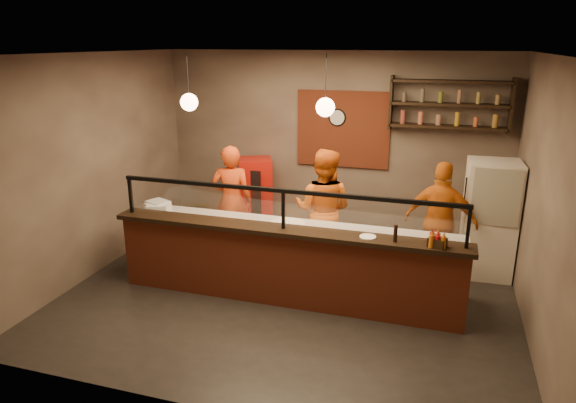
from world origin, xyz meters
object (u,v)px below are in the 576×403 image
(red_cooler, at_px, (255,195))
(condiment_caddy, at_px, (437,242))
(wall_clock, at_px, (337,117))
(cook_right, at_px, (441,222))
(pepper_mill, at_px, (395,233))
(cook_mid, at_px, (323,210))
(pizza_dough, at_px, (287,223))
(fridge, at_px, (489,219))
(cook_left, at_px, (232,200))

(red_cooler, bearing_deg, condiment_caddy, -61.62)
(wall_clock, distance_m, red_cooler, 2.02)
(cook_right, height_order, pepper_mill, cook_right)
(wall_clock, xyz_separation_m, cook_mid, (0.12, -1.49, -1.17))
(wall_clock, distance_m, pizza_dough, 2.49)
(wall_clock, distance_m, fridge, 2.97)
(fridge, xyz_separation_m, red_cooler, (-3.90, 0.71, -0.18))
(fridge, relative_size, condiment_caddy, 8.85)
(cook_mid, relative_size, red_cooler, 1.37)
(condiment_caddy, bearing_deg, red_cooler, 141.86)
(red_cooler, relative_size, pizza_dough, 2.69)
(wall_clock, bearing_deg, pepper_mill, -64.96)
(cook_right, height_order, fridge, cook_right)
(pizza_dough, relative_size, pepper_mill, 2.39)
(cook_mid, height_order, fridge, cook_mid)
(fridge, bearing_deg, pepper_mill, -126.34)
(pepper_mill, bearing_deg, condiment_caddy, -1.73)
(red_cooler, height_order, pepper_mill, red_cooler)
(wall_clock, height_order, condiment_caddy, wall_clock)
(fridge, bearing_deg, condiment_caddy, -114.10)
(cook_left, distance_m, pepper_mill, 3.11)
(cook_mid, bearing_deg, pizza_dough, 65.69)
(cook_mid, relative_size, fridge, 1.08)
(pizza_dough, relative_size, condiment_caddy, 2.58)
(fridge, height_order, condiment_caddy, fridge)
(cook_mid, height_order, pizza_dough, cook_mid)
(cook_right, height_order, pizza_dough, cook_right)
(cook_left, bearing_deg, cook_mid, 160.39)
(cook_left, distance_m, cook_mid, 1.56)
(wall_clock, height_order, cook_left, wall_clock)
(cook_right, xyz_separation_m, red_cooler, (-3.23, 1.05, -0.20))
(cook_mid, height_order, red_cooler, cook_mid)
(red_cooler, bearing_deg, pepper_mill, -66.08)
(red_cooler, xyz_separation_m, pizza_dough, (1.17, -1.86, 0.23))
(cook_mid, height_order, cook_right, cook_mid)
(red_cooler, bearing_deg, cook_left, -114.65)
(cook_mid, bearing_deg, pepper_mill, 135.76)
(condiment_caddy, bearing_deg, wall_clock, 122.47)
(red_cooler, bearing_deg, fridge, -33.74)
(pizza_dough, bearing_deg, cook_right, 21.36)
(fridge, bearing_deg, red_cooler, 167.02)
(cook_left, distance_m, red_cooler, 1.05)
(cook_left, relative_size, pepper_mill, 8.52)
(cook_right, bearing_deg, condiment_caddy, 98.16)
(fridge, xyz_separation_m, pepper_mill, (-1.19, -1.79, 0.30))
(cook_right, xyz_separation_m, pepper_mill, (-0.51, -1.44, 0.29))
(red_cooler, distance_m, condiment_caddy, 4.09)
(red_cooler, bearing_deg, cook_mid, -61.25)
(condiment_caddy, bearing_deg, cook_mid, 141.53)
(pepper_mill, bearing_deg, fridge, 56.37)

